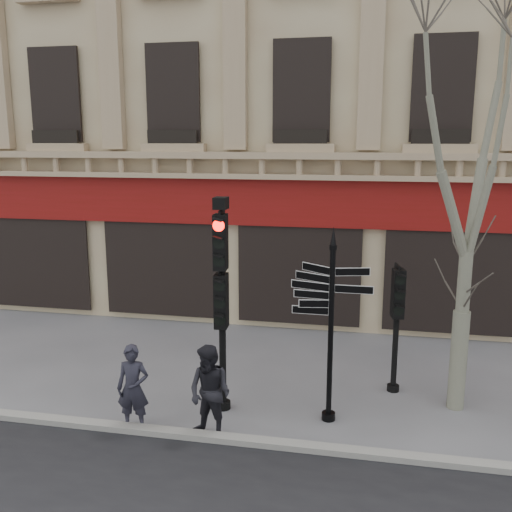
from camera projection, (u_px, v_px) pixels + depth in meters
The scene contains 9 objects.
ground at pixel (267, 408), 11.38m from camera, with size 80.00×80.00×0.00m, color slate.
kerb at pixel (252, 441), 10.02m from camera, with size 80.00×0.25×0.12m, color gray.
building at pixel (327, 39), 21.55m from camera, with size 28.00×15.52×18.00m.
fingerpost at pixel (332, 293), 10.42m from camera, with size 1.84×1.84×3.75m.
traffic_signal_main at pixel (222, 279), 10.85m from camera, with size 0.49×0.37×4.22m.
traffic_signal_secondary at pixel (397, 307), 11.81m from camera, with size 0.50×0.39×2.68m.
plane_tree at pixel (476, 129), 10.33m from camera, with size 2.92×2.92×7.77m.
pedestrian_a at pixel (133, 388), 10.40m from camera, with size 0.60×0.39×1.63m, color #23222D.
pedestrian_b at pixel (210, 393), 10.11m from camera, with size 0.84×0.65×1.73m, color black.
Camera 1 is at (1.89, -10.36, 5.28)m, focal length 40.00 mm.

